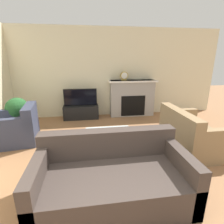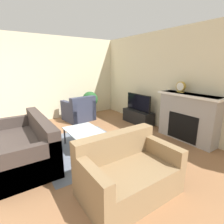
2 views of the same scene
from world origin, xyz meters
name	(u,v)px [view 2 (image 2 of 2)]	position (x,y,z in m)	size (l,w,h in m)	color
wall_back	(160,81)	(0.00, 4.48, 1.35)	(7.98, 0.06, 2.70)	beige
wall_left	(54,79)	(-2.52, 2.23, 1.35)	(0.06, 7.45, 2.70)	beige
area_rug	(83,147)	(0.08, 2.00, 0.00)	(2.11, 1.88, 0.00)	slate
fireplace	(188,117)	(1.12, 4.27, 0.60)	(1.51, 0.42, 1.14)	#9E9993
tv_stand	(138,117)	(-0.51, 4.17, 0.21)	(1.05, 0.40, 0.41)	black
tv	(138,102)	(-0.51, 4.17, 0.67)	(0.98, 0.06, 0.51)	black
couch_sectional	(24,147)	(-0.04, 0.84, 0.28)	(1.92, 0.99, 0.82)	#3D332D
couch_loveseat	(127,173)	(1.74, 1.92, 0.29)	(0.86, 1.35, 0.82)	#8C704C
armchair_by_window	(79,111)	(-1.84, 2.76, 0.30)	(0.93, 0.96, 0.82)	#33384C
coffee_table	(84,132)	(0.08, 2.03, 0.36)	(0.91, 0.68, 0.40)	#333338
potted_plant	(90,101)	(-1.99, 3.26, 0.58)	(0.54, 0.54, 0.90)	beige
mantel_clock	(181,87)	(0.85, 4.27, 1.28)	(0.23, 0.07, 0.26)	#B79338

